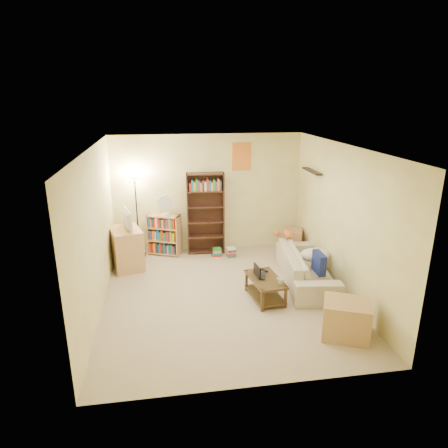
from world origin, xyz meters
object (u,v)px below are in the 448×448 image
Objects in this scene: sofa at (306,267)px; side_table at (291,241)px; tabby_cat at (286,234)px; desk_fan at (165,205)px; short_bookshelf at (164,235)px; end_cabinet at (346,319)px; laptop at (264,275)px; tv_stand at (127,249)px; coffee_table at (265,286)px; mug at (280,281)px; floor_lamp at (135,193)px; television at (124,220)px; tall_bookshelf at (206,212)px.

sofa reaches higher than side_table.
desk_fan is (-2.31, 0.90, 0.44)m from tabby_cat.
short_bookshelf is 1.39× the size of end_cabinet.
laptop is 2.83m from tv_stand.
mug is at bearing -60.51° from coffee_table.
tabby_cat is at bearing 18.61° from sofa.
tabby_cat is 0.89× the size of side_table.
floor_lamp is at bearing 161.82° from tabby_cat.
mug is (-0.72, -0.75, 0.13)m from sofa.
television reaches higher than mug.
floor_lamp reaches higher than desk_fan.
desk_fan reaches higher than short_bookshelf.
side_table is at bearing 86.01° from end_cabinet.
tv_stand is 1.19× the size of television.
tabby_cat is at bearing -28.74° from tall_bookshelf.
short_bookshelf is 4.26m from end_cabinet.
floor_lamp is (-1.42, 0.03, 0.45)m from tall_bookshelf.
television is at bearing -109.18° from floor_lamp.
desk_fan is at bearing -18.83° from short_bookshelf.
short_bookshelf is 0.67m from desk_fan.
coffee_table is 6.76× the size of mug.
laptop is 0.85× the size of desk_fan.
laptop reaches higher than coffee_table.
coffee_table is 1.34× the size of television.
floor_lamp is (-2.14, 2.16, 0.98)m from laptop.
sofa is 1.03m from coffee_table.
floor_lamp is at bearing -156.78° from short_bookshelf.
mug is (-0.56, -1.55, -0.24)m from tabby_cat.
mug is at bearing -46.95° from floor_lamp.
mug is 0.20× the size of television.
short_bookshelf is (-0.89, 0.03, -0.48)m from tall_bookshelf.
television reaches higher than coffee_table.
floor_lamp is (-2.33, 2.49, 0.95)m from mug.
end_cabinet reaches higher than mug.
coffee_table is 2.78m from short_bookshelf.
desk_fan is (0.78, 0.54, 0.12)m from television.
desk_fan is (-1.75, 2.45, 0.68)m from mug.
tall_bookshelf is at bearing 148.02° from tabby_cat.
laptop is at bearing -120.38° from side_table.
desk_fan is (-1.56, 2.12, 0.72)m from laptop.
desk_fan is 0.25× the size of floor_lamp.
television is 0.39× the size of tall_bookshelf.
tall_bookshelf is 1.01× the size of floor_lamp.
sofa is 3.12× the size of television.
floor_lamp reaches higher than tv_stand.
tabby_cat is 3.51× the size of mug.
sofa is at bearing -51.72° from laptop.
tv_stand is (-2.53, 1.91, -0.03)m from mug.
tabby_cat is 1.45m from laptop.
laptop is at bearing 86.84° from coffee_table.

